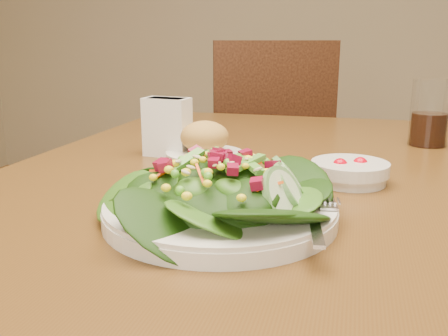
# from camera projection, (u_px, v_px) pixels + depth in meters

# --- Properties ---
(dining_table) EXTENTS (0.90, 1.40, 0.75)m
(dining_table) POSITION_uv_depth(u_px,v_px,m) (253.00, 232.00, 0.87)
(dining_table) COLOR #503213
(dining_table) RESTS_ON ground_plane
(chair_far) EXTENTS (0.57, 0.57, 0.97)m
(chair_far) POSITION_uv_depth(u_px,v_px,m) (267.00, 163.00, 1.91)
(chair_far) COLOR #492412
(chair_far) RESTS_ON ground_plane
(salad_plate) EXTENTS (0.30, 0.30, 0.09)m
(salad_plate) POSITION_uv_depth(u_px,v_px,m) (228.00, 197.00, 0.63)
(salad_plate) COLOR silver
(salad_plate) RESTS_ON dining_table
(bread_plate) EXTENTS (0.15, 0.15, 0.08)m
(bread_plate) POSITION_uv_depth(u_px,v_px,m) (205.00, 144.00, 0.95)
(bread_plate) COLOR silver
(bread_plate) RESTS_ON dining_table
(tomato_bowl) EXTENTS (0.12, 0.12, 0.04)m
(tomato_bowl) POSITION_uv_depth(u_px,v_px,m) (350.00, 172.00, 0.80)
(tomato_bowl) COLOR silver
(tomato_bowl) RESTS_ON dining_table
(drinking_glass) EXTENTS (0.08, 0.08, 0.14)m
(drinking_glass) POSITION_uv_depth(u_px,v_px,m) (429.00, 118.00, 1.07)
(drinking_glass) COLOR silver
(drinking_glass) RESTS_ON dining_table
(napkin_holder) EXTENTS (0.09, 0.06, 0.11)m
(napkin_holder) POSITION_uv_depth(u_px,v_px,m) (167.00, 125.00, 0.98)
(napkin_holder) COLOR white
(napkin_holder) RESTS_ON dining_table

